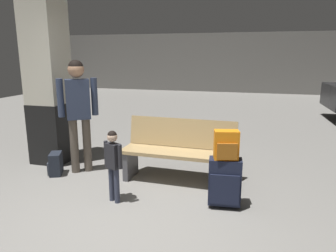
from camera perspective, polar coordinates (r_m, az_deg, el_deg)
ground_plane at (r=7.05m, az=4.41°, el=-2.33°), size 18.00×18.00×0.10m
garage_back_wall at (r=15.60m, az=10.96°, el=11.19°), size 18.00×0.12×2.80m
structural_pillar at (r=5.54m, az=-21.12°, el=9.81°), size 0.57×0.57×3.19m
bench at (r=4.50m, az=1.94°, el=-4.63°), size 1.61×0.57×0.89m
suitcase at (r=3.84m, az=10.26°, el=-9.94°), size 0.40×0.26×0.60m
backpack_bright at (r=3.69m, az=10.55°, el=-3.47°), size 0.31×0.24×0.34m
child at (r=3.89m, az=-9.93°, el=-5.87°), size 0.28×0.23×0.91m
adult at (r=4.91m, az=-16.01°, el=3.79°), size 0.50×0.38×1.72m
backpack_dark_floor at (r=5.10m, az=-19.75°, el=-6.52°), size 0.28×0.32×0.34m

